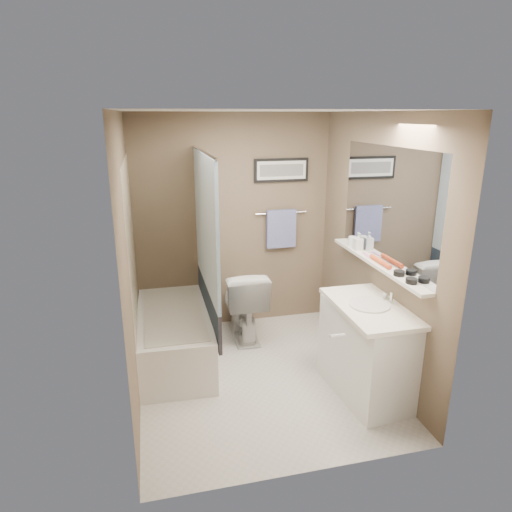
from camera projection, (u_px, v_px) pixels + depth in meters
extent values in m
plane|color=beige|center=(260.00, 376.00, 4.31)|extent=(2.50, 2.50, 0.00)
cube|color=silver|center=(260.00, 113.00, 3.61)|extent=(2.20, 2.50, 0.04)
cube|color=brown|center=(233.00, 224.00, 5.10)|extent=(2.20, 0.04, 2.40)
cube|color=brown|center=(308.00, 313.00, 2.82)|extent=(2.20, 0.04, 2.40)
cube|color=brown|center=(132.00, 265.00, 3.71)|extent=(0.04, 2.50, 2.40)
cube|color=brown|center=(374.00, 247.00, 4.20)|extent=(0.04, 2.50, 2.40)
cube|color=beige|center=(133.00, 269.00, 4.24)|extent=(0.02, 1.55, 2.00)
cylinder|color=silver|center=(203.00, 152.00, 4.08)|extent=(0.02, 1.55, 0.02)
cube|color=white|center=(206.00, 223.00, 4.27)|extent=(0.03, 1.45, 1.28)
cube|color=#22303F|center=(209.00, 303.00, 4.52)|extent=(0.03, 1.45, 0.36)
cube|color=silver|center=(387.00, 205.00, 3.94)|extent=(0.02, 1.60, 1.00)
cube|color=silver|center=(376.00, 263.00, 4.08)|extent=(0.12, 1.60, 0.03)
cylinder|color=silver|center=(281.00, 213.00, 5.18)|extent=(0.60, 0.02, 0.02)
cube|color=#97A3DC|center=(281.00, 229.00, 5.21)|extent=(0.34, 0.05, 0.44)
cube|color=black|center=(281.00, 170.00, 5.05)|extent=(0.62, 0.02, 0.26)
cube|color=white|center=(282.00, 170.00, 5.04)|extent=(0.56, 0.00, 0.20)
cube|color=#595959|center=(282.00, 170.00, 5.03)|extent=(0.50, 0.00, 0.13)
cube|color=silver|center=(387.00, 333.00, 2.99)|extent=(0.80, 0.02, 2.00)
cylinder|color=silver|center=(337.00, 335.00, 2.96)|extent=(0.10, 0.02, 0.02)
cube|color=white|center=(174.00, 336.00, 4.57)|extent=(0.75, 1.52, 0.50)
cube|color=beige|center=(173.00, 313.00, 4.49)|extent=(0.56, 1.36, 0.02)
imported|color=silver|center=(243.00, 303.00, 4.99)|extent=(0.46, 0.79, 0.80)
cube|color=white|center=(368.00, 352.00, 3.96)|extent=(0.58, 0.94, 0.80)
cube|color=white|center=(370.00, 308.00, 3.83)|extent=(0.54, 0.96, 0.04)
cylinder|color=silver|center=(369.00, 305.00, 3.82)|extent=(0.34, 0.34, 0.01)
cylinder|color=silver|center=(391.00, 298.00, 3.85)|extent=(0.02, 0.02, 0.10)
sphere|color=silver|center=(385.00, 296.00, 3.95)|extent=(0.05, 0.05, 0.05)
cylinder|color=black|center=(411.00, 281.00, 3.54)|extent=(0.09, 0.09, 0.04)
cylinder|color=black|center=(399.00, 273.00, 3.71)|extent=(0.09, 0.09, 0.04)
cylinder|color=#C6401B|center=(384.00, 264.00, 3.94)|extent=(0.04, 0.22, 0.04)
cylinder|color=#D74C1E|center=(377.00, 260.00, 4.05)|extent=(0.04, 0.22, 0.04)
cube|color=pink|center=(367.00, 255.00, 4.25)|extent=(0.05, 0.16, 0.01)
cylinder|color=white|center=(352.00, 241.00, 4.52)|extent=(0.08, 0.08, 0.10)
imported|color=#999999|center=(358.00, 241.00, 4.40)|extent=(0.08, 0.08, 0.17)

